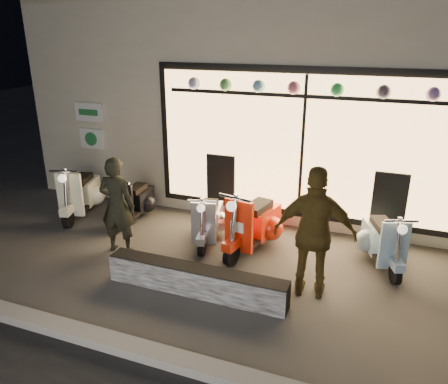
# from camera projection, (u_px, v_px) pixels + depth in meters

# --- Properties ---
(ground) EXTENTS (40.00, 40.00, 0.00)m
(ground) POSITION_uv_depth(u_px,v_px,m) (218.00, 271.00, 6.60)
(ground) COLOR #383533
(ground) RESTS_ON ground
(kerb) EXTENTS (40.00, 0.25, 0.12)m
(kerb) POSITION_uv_depth(u_px,v_px,m) (152.00, 354.00, 4.83)
(kerb) COLOR slate
(kerb) RESTS_ON ground
(shop_building) EXTENTS (10.20, 6.23, 4.20)m
(shop_building) POSITION_uv_depth(u_px,v_px,m) (296.00, 90.00, 10.22)
(shop_building) COLOR beige
(shop_building) RESTS_ON ground
(graffiti_barrier) EXTENTS (2.58, 0.28, 0.40)m
(graffiti_barrier) POSITION_uv_depth(u_px,v_px,m) (196.00, 280.00, 5.98)
(graffiti_barrier) COLOR black
(graffiti_barrier) RESTS_ON ground
(scooter_silver) EXTENTS (0.58, 1.27, 0.90)m
(scooter_silver) POSITION_uv_depth(u_px,v_px,m) (209.00, 219.00, 7.52)
(scooter_silver) COLOR black
(scooter_silver) RESTS_ON ground
(scooter_red) EXTENTS (0.67, 1.50, 1.06)m
(scooter_red) POSITION_uv_depth(u_px,v_px,m) (256.00, 222.00, 7.24)
(scooter_red) COLOR black
(scooter_red) RESTS_ON ground
(scooter_black) EXTENTS (0.43, 1.24, 0.89)m
(scooter_black) POSITION_uv_depth(u_px,v_px,m) (136.00, 200.00, 8.37)
(scooter_black) COLOR black
(scooter_black) RESTS_ON ground
(scooter_cream) EXTENTS (0.75, 1.45, 1.04)m
(scooter_cream) POSITION_uv_depth(u_px,v_px,m) (82.00, 192.00, 8.61)
(scooter_cream) COLOR black
(scooter_cream) RESTS_ON ground
(scooter_blue) EXTENTS (0.71, 1.28, 0.92)m
(scooter_blue) POSITION_uv_depth(u_px,v_px,m) (382.00, 239.00, 6.78)
(scooter_blue) COLOR black
(scooter_blue) RESTS_ON ground
(man) EXTENTS (0.63, 0.46, 1.60)m
(man) POSITION_uv_depth(u_px,v_px,m) (117.00, 206.00, 6.94)
(man) COLOR black
(man) RESTS_ON ground
(woman) EXTENTS (1.12, 0.56, 1.83)m
(woman) POSITION_uv_depth(u_px,v_px,m) (315.00, 234.00, 5.72)
(woman) COLOR brown
(woman) RESTS_ON ground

